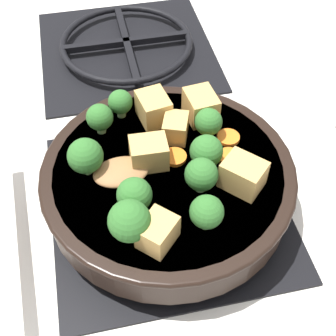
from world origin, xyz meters
TOP-DOWN VIEW (x-y plane):
  - ground_plane at (0.00, 0.00)m, footprint 2.40×2.40m
  - front_burner_grate at (0.00, 0.00)m, footprint 0.31×0.31m
  - rear_burner_grate at (0.00, 0.36)m, footprint 0.31×0.31m
  - skillet_pan at (0.00, -0.00)m, footprint 0.43×0.32m
  - wooden_spoon at (-0.15, -0.01)m, footprint 0.21×0.25m
  - tofu_cube_center_large at (-0.03, -0.10)m, footprint 0.05×0.05m
  - tofu_cube_near_handle at (-0.02, 0.01)m, footprint 0.05×0.04m
  - tofu_cube_east_chunk at (0.02, 0.05)m, footprint 0.04×0.05m
  - tofu_cube_west_chunk at (-0.00, 0.09)m, footprint 0.04×0.05m
  - tofu_cube_back_piece at (0.06, 0.08)m, footprint 0.04×0.05m
  - tofu_cube_front_piece at (0.08, -0.04)m, footprint 0.06×0.06m
  - broccoli_floret_near_spoon at (-0.06, -0.09)m, footprint 0.05×0.05m
  - broccoli_floret_center_top at (0.05, -0.01)m, footprint 0.04×0.04m
  - broccoli_floret_east_rim at (-0.10, 0.02)m, footprint 0.04×0.04m
  - broccoli_floret_west_rim at (-0.07, 0.08)m, footprint 0.04×0.04m
  - broccoli_floret_north_edge at (-0.04, 0.11)m, footprint 0.03×0.03m
  - broccoli_floret_south_cluster at (-0.05, -0.05)m, footprint 0.04×0.04m
  - broccoli_floret_mid_floret at (0.06, 0.04)m, footprint 0.04×0.04m
  - broccoli_floret_small_inner at (0.03, -0.04)m, footprint 0.04×0.04m
  - broccoli_floret_tall_stem at (0.02, -0.09)m, footprint 0.04×0.04m
  - carrot_slice_orange_thin at (0.06, 0.02)m, footprint 0.03×0.03m
  - carrot_slice_near_center at (0.09, 0.03)m, footprint 0.03×0.03m
  - carrot_slice_edge_slice at (0.01, 0.01)m, footprint 0.03×0.03m
  - carrot_slice_under_broccoli at (0.08, -0.00)m, footprint 0.03×0.03m

SIDE VIEW (x-z plane):
  - ground_plane at x=0.00m, z-range 0.00..0.00m
  - front_burner_grate at x=0.00m, z-range 0.00..0.03m
  - rear_burner_grate at x=0.00m, z-range 0.00..0.03m
  - skillet_pan at x=0.00m, z-range 0.03..0.08m
  - carrot_slice_orange_thin at x=0.06m, z-range 0.08..0.08m
  - carrot_slice_near_center at x=0.09m, z-range 0.08..0.08m
  - carrot_slice_edge_slice at x=0.01m, z-range 0.08..0.08m
  - carrot_slice_under_broccoli at x=0.08m, z-range 0.08..0.08m
  - wooden_spoon at x=-0.15m, z-range 0.08..0.09m
  - tofu_cube_east_chunk at x=0.02m, z-range 0.08..0.11m
  - tofu_cube_center_large at x=-0.03m, z-range 0.08..0.11m
  - tofu_cube_near_handle at x=-0.02m, z-range 0.08..0.11m
  - tofu_cube_west_chunk at x=0.00m, z-range 0.08..0.11m
  - tofu_cube_back_piece at x=0.06m, z-range 0.08..0.11m
  - tofu_cube_front_piece at x=0.08m, z-range 0.08..0.11m
  - broccoli_floret_north_edge at x=-0.04m, z-range 0.08..0.12m
  - broccoli_floret_west_rim at x=-0.07m, z-range 0.08..0.12m
  - broccoli_floret_mid_floret at x=0.06m, z-range 0.08..0.12m
  - broccoli_floret_tall_stem at x=0.02m, z-range 0.08..0.13m
  - broccoli_floret_small_inner at x=0.03m, z-range 0.08..0.13m
  - broccoli_floret_south_cluster at x=-0.05m, z-range 0.08..0.13m
  - broccoli_floret_center_top at x=0.05m, z-range 0.08..0.13m
  - broccoli_floret_east_rim at x=-0.10m, z-range 0.08..0.13m
  - broccoli_floret_near_spoon at x=-0.06m, z-range 0.08..0.13m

